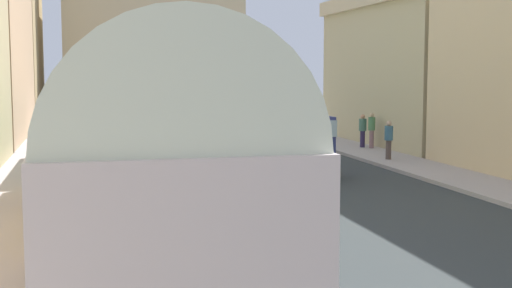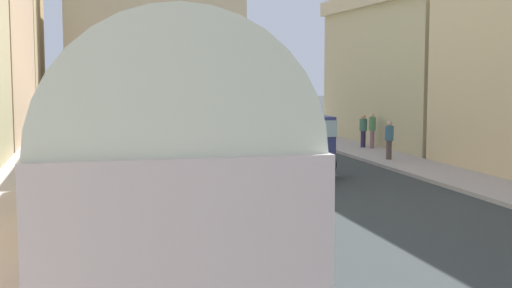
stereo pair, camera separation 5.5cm
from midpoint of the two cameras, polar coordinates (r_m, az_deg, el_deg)
ground_plane at (r=30.71m, az=-3.85°, el=-1.11°), size 154.00×154.00×0.00m
sidewalk_left at (r=30.31m, az=-17.48°, el=-1.33°), size 2.50×70.00×0.14m
sidewalk_right at (r=32.74m, az=8.75°, el=-0.61°), size 2.50×70.00×0.14m
building_left_4 at (r=53.55m, az=-20.01°, el=7.96°), size 5.14×11.26×11.95m
building_right_2 at (r=36.86m, az=13.03°, el=6.04°), size 6.26×12.59×7.80m
distant_church at (r=55.99m, az=-8.53°, el=8.36°), size 13.71×7.10×18.34m
parked_bus_0 at (r=9.64m, az=-9.61°, el=-2.32°), size 3.30×8.90×4.26m
parked_bus_1 at (r=18.60m, az=-11.69°, el=0.87°), size 3.30×8.99×3.90m
parked_bus_2 at (r=27.56m, az=-12.43°, el=2.88°), size 3.23×8.29×4.23m
parked_bus_3 at (r=36.56m, az=-12.80°, el=3.27°), size 3.28×9.58×3.90m
cargo_truck_0 at (r=25.81m, az=2.18°, el=0.18°), size 3.25×6.88×2.23m
car_0 at (r=31.97m, az=-0.65°, el=0.68°), size 2.23×4.25×1.69m
car_1 at (r=47.32m, az=-5.16°, el=2.32°), size 2.23×3.84×1.62m
car_2 at (r=15.33m, az=-1.01°, el=-5.35°), size 2.45×4.13×1.48m
car_3 at (r=25.83m, az=-6.36°, el=-0.75°), size 2.43×3.84×1.53m
car_4 at (r=34.62m, az=-8.30°, el=0.99°), size 2.20×4.26×1.63m
pedestrian_0 at (r=33.54m, az=9.46°, el=1.22°), size 0.38×0.38×1.83m
pedestrian_1 at (r=29.31m, az=10.82°, el=0.42°), size 0.50×0.50×1.75m
pedestrian_2 at (r=33.86m, az=8.73°, el=1.16°), size 0.51×0.51×1.74m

